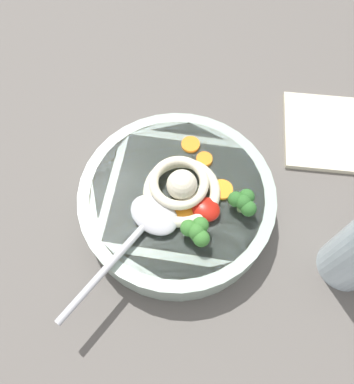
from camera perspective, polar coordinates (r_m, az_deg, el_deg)
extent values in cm
cube|color=#5B5651|center=(48.62, -0.33, -5.18)|extent=(108.93, 108.93, 3.48)
cylinder|color=#9EB2A3|center=(45.42, 0.00, -1.38)|extent=(23.98, 23.98, 4.86)
cylinder|color=gold|center=(45.25, 0.00, -1.27)|extent=(21.10, 21.10, 4.47)
torus|color=beige|center=(42.59, 0.71, 0.14)|extent=(9.17, 9.17, 1.26)
torus|color=beige|center=(41.99, 0.31, 1.55)|extent=(9.82, 9.82, 1.14)
sphere|color=beige|center=(41.13, 0.73, 1.18)|extent=(3.56, 3.56, 3.56)
ellipsoid|color=#B7B7BC|center=(41.21, -3.63, -3.59)|extent=(6.49, 5.09, 1.60)
cylinder|color=#B7B7BC|center=(39.87, -10.71, -11.33)|extent=(2.61, 14.99, 0.80)
ellipsoid|color=#B2190F|center=(41.58, 4.60, -2.73)|extent=(3.34, 3.01, 1.50)
cylinder|color=#7A9E60|center=(42.47, 10.14, -2.44)|extent=(0.93, 0.93, 1.00)
sphere|color=#2D6628|center=(41.21, 10.45, -1.63)|extent=(1.83, 1.83, 1.83)
sphere|color=#2D6628|center=(41.42, 9.29, -1.13)|extent=(1.83, 1.83, 1.83)
sphere|color=#2D6628|center=(41.09, 11.25, -2.58)|extent=(1.83, 1.83, 1.83)
sphere|color=#2D6628|center=(41.74, 10.98, -0.73)|extent=(1.83, 1.83, 1.83)
cylinder|color=#7A9E60|center=(40.54, 2.95, -7.00)|extent=(0.95, 0.95, 1.02)
sphere|color=#38752D|center=(39.18, 3.05, -6.29)|extent=(1.87, 1.87, 1.87)
sphere|color=#38752D|center=(39.48, 1.85, -5.71)|extent=(1.87, 1.87, 1.87)
sphere|color=#38752D|center=(39.04, 3.88, -7.34)|extent=(1.87, 1.87, 1.87)
sphere|color=#38752D|center=(39.62, 3.72, -5.27)|extent=(1.87, 1.87, 1.87)
cylinder|color=orange|center=(46.49, 2.17, 7.54)|extent=(2.36, 2.36, 0.45)
cylinder|color=orange|center=(43.46, 7.13, 0.39)|extent=(2.60, 2.60, 0.47)
cylinder|color=orange|center=(45.38, 4.03, 5.35)|extent=(2.04, 2.04, 0.52)
cylinder|color=orange|center=(41.71, 0.72, -3.47)|extent=(2.80, 2.80, 0.60)
cube|color=beige|center=(58.06, 23.56, 8.64)|extent=(18.57, 18.12, 0.80)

